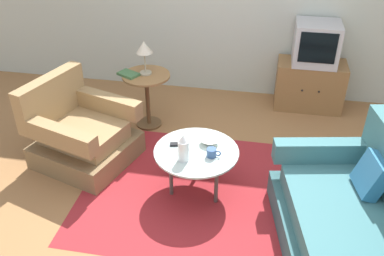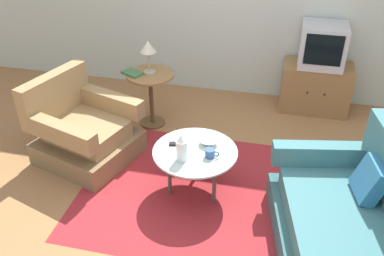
{
  "view_description": "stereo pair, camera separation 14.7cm",
  "coord_description": "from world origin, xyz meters",
  "px_view_note": "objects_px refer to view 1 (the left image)",
  "views": [
    {
      "loc": [
        0.49,
        -3.04,
        2.73
      ],
      "look_at": [
        -0.13,
        0.3,
        0.55
      ],
      "focal_mm": 39.7,
      "sensor_mm": 36.0,
      "label": 1
    },
    {
      "loc": [
        0.64,
        -3.01,
        2.73
      ],
      "look_at": [
        -0.13,
        0.3,
        0.55
      ],
      "focal_mm": 39.7,
      "sensor_mm": 36.0,
      "label": 2
    }
  ],
  "objects_px": {
    "armchair": "(81,134)",
    "mug": "(212,153)",
    "bowl": "(210,141)",
    "tv_remote_dark": "(178,144)",
    "television": "(316,43)",
    "couch": "(354,224)",
    "coffee_table": "(196,154)",
    "tv_stand": "(309,85)",
    "table_lamp": "(144,49)",
    "side_table": "(147,89)",
    "vase": "(184,148)",
    "book": "(128,74)"
  },
  "relations": [
    {
      "from": "armchair",
      "to": "mug",
      "type": "height_order",
      "value": "armchair"
    },
    {
      "from": "bowl",
      "to": "tv_remote_dark",
      "type": "bearing_deg",
      "value": -165.32
    },
    {
      "from": "television",
      "to": "couch",
      "type": "bearing_deg",
      "value": -84.57
    },
    {
      "from": "coffee_table",
      "to": "tv_stand",
      "type": "xyz_separation_m",
      "value": [
        1.12,
        1.88,
        -0.13
      ]
    },
    {
      "from": "mug",
      "to": "television",
      "type": "bearing_deg",
      "value": 63.56
    },
    {
      "from": "couch",
      "to": "bowl",
      "type": "xyz_separation_m",
      "value": [
        -1.24,
        0.65,
        0.19
      ]
    },
    {
      "from": "tv_stand",
      "to": "table_lamp",
      "type": "distance_m",
      "value": 2.15
    },
    {
      "from": "couch",
      "to": "bowl",
      "type": "bearing_deg",
      "value": 51.4
    },
    {
      "from": "bowl",
      "to": "tv_remote_dark",
      "type": "height_order",
      "value": "bowl"
    },
    {
      "from": "television",
      "to": "armchair",
      "type": "bearing_deg",
      "value": -146.66
    },
    {
      "from": "table_lamp",
      "to": "mug",
      "type": "xyz_separation_m",
      "value": [
        0.93,
        -1.17,
        -0.44
      ]
    },
    {
      "from": "armchair",
      "to": "tv_stand",
      "type": "distance_m",
      "value": 2.86
    },
    {
      "from": "couch",
      "to": "side_table",
      "type": "bearing_deg",
      "value": 41.81
    },
    {
      "from": "armchair",
      "to": "mug",
      "type": "xyz_separation_m",
      "value": [
        1.43,
        -0.37,
        0.22
      ]
    },
    {
      "from": "vase",
      "to": "mug",
      "type": "distance_m",
      "value": 0.27
    },
    {
      "from": "side_table",
      "to": "table_lamp",
      "type": "distance_m",
      "value": 0.47
    },
    {
      "from": "armchair",
      "to": "bowl",
      "type": "distance_m",
      "value": 1.4
    },
    {
      "from": "couch",
      "to": "tv_stand",
      "type": "relative_size",
      "value": 2.02
    },
    {
      "from": "television",
      "to": "bowl",
      "type": "height_order",
      "value": "television"
    },
    {
      "from": "vase",
      "to": "bowl",
      "type": "xyz_separation_m",
      "value": [
        0.19,
        0.29,
        -0.1
      ]
    },
    {
      "from": "coffee_table",
      "to": "mug",
      "type": "height_order",
      "value": "mug"
    },
    {
      "from": "tv_remote_dark",
      "to": "tv_stand",
      "type": "bearing_deg",
      "value": 41.97
    },
    {
      "from": "side_table",
      "to": "mug",
      "type": "bearing_deg",
      "value": -51.27
    },
    {
      "from": "mug",
      "to": "tv_remote_dark",
      "type": "distance_m",
      "value": 0.35
    },
    {
      "from": "mug",
      "to": "book",
      "type": "relative_size",
      "value": 0.48
    },
    {
      "from": "vase",
      "to": "tv_remote_dark",
      "type": "distance_m",
      "value": 0.26
    },
    {
      "from": "armchair",
      "to": "table_lamp",
      "type": "relative_size",
      "value": 2.92
    },
    {
      "from": "side_table",
      "to": "coffee_table",
      "type": "bearing_deg",
      "value": -54.72
    },
    {
      "from": "vase",
      "to": "mug",
      "type": "bearing_deg",
      "value": 22.67
    },
    {
      "from": "mug",
      "to": "tv_remote_dark",
      "type": "xyz_separation_m",
      "value": [
        -0.33,
        0.12,
        -0.03
      ]
    },
    {
      "from": "couch",
      "to": "vase",
      "type": "height_order",
      "value": "couch"
    },
    {
      "from": "television",
      "to": "side_table",
      "type": "bearing_deg",
      "value": -157.07
    },
    {
      "from": "tv_stand",
      "to": "table_lamp",
      "type": "bearing_deg",
      "value": -157.74
    },
    {
      "from": "armchair",
      "to": "bowl",
      "type": "relative_size",
      "value": 6.34
    },
    {
      "from": "vase",
      "to": "book",
      "type": "relative_size",
      "value": 0.98
    },
    {
      "from": "table_lamp",
      "to": "mug",
      "type": "height_order",
      "value": "table_lamp"
    },
    {
      "from": "tv_stand",
      "to": "television",
      "type": "distance_m",
      "value": 0.55
    },
    {
      "from": "armchair",
      "to": "bowl",
      "type": "bearing_deg",
      "value": 100.48
    },
    {
      "from": "couch",
      "to": "television",
      "type": "distance_m",
      "value": 2.47
    },
    {
      "from": "couch",
      "to": "mug",
      "type": "height_order",
      "value": "couch"
    },
    {
      "from": "television",
      "to": "tv_remote_dark",
      "type": "bearing_deg",
      "value": -125.44
    },
    {
      "from": "couch",
      "to": "tv_remote_dark",
      "type": "relative_size",
      "value": 10.95
    },
    {
      "from": "couch",
      "to": "mug",
      "type": "bearing_deg",
      "value": 58.04
    },
    {
      "from": "television",
      "to": "tv_remote_dark",
      "type": "distance_m",
      "value": 2.27
    },
    {
      "from": "armchair",
      "to": "side_table",
      "type": "bearing_deg",
      "value": 164.6
    },
    {
      "from": "bowl",
      "to": "armchair",
      "type": "bearing_deg",
      "value": 172.7
    },
    {
      "from": "couch",
      "to": "coffee_table",
      "type": "bearing_deg",
      "value": 57.9
    },
    {
      "from": "tv_stand",
      "to": "television",
      "type": "height_order",
      "value": "television"
    },
    {
      "from": "book",
      "to": "bowl",
      "type": "bearing_deg",
      "value": -13.5
    },
    {
      "from": "couch",
      "to": "mug",
      "type": "relative_size",
      "value": 12.91
    }
  ]
}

